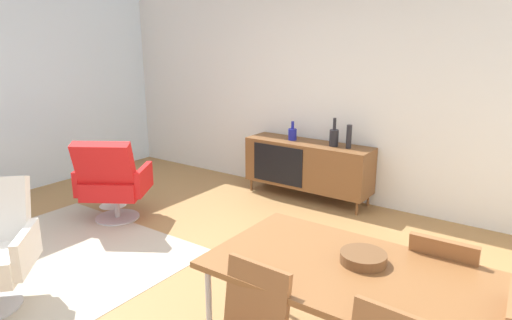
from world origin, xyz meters
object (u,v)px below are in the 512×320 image
sideboard (307,164)px  dining_table (354,277)px  lounge_chair_red (112,180)px  side_table_round (111,180)px  wooden_bowl_on_table (363,258)px  fruit_bowl (109,161)px  vase_ceramic_small (334,137)px  vase_sculptural_dark (292,134)px  dining_chair_back_right (443,289)px  vase_cobalt (349,137)px

sideboard → dining_table: size_ratio=1.00×
sideboard → lounge_chair_red: lounge_chair_red is taller
sideboard → side_table_round: 2.39m
lounge_chair_red → side_table_round: 0.52m
sideboard → wooden_bowl_on_table: 3.09m
sideboard → fruit_bowl: size_ratio=8.00×
vase_ceramic_small → lounge_chair_red: 2.56m
vase_sculptural_dark → fruit_bowl: bearing=-134.7°
vase_ceramic_small → fruit_bowl: (-2.13, -1.58, -0.27)m
dining_chair_back_right → side_table_round: size_ratio=1.65×
vase_ceramic_small → lounge_chair_red: vase_ceramic_small is taller
vase_ceramic_small → dining_table: bearing=-62.1°
vase_sculptural_dark → sideboard: bearing=-0.5°
sideboard → vase_sculptural_dark: 0.43m
wooden_bowl_on_table → fruit_bowl: 3.66m
vase_ceramic_small → dining_table: size_ratio=0.21×
vase_sculptural_dark → side_table_round: size_ratio=0.46×
vase_cobalt → side_table_round: vase_cobalt is taller
vase_sculptural_dark → vase_cobalt: bearing=0.0°
sideboard → dining_table: (1.74, -2.64, 0.26)m
side_table_round → vase_sculptural_dark: bearing=45.3°
dining_chair_back_right → lounge_chair_red: size_ratio=0.90×
wooden_bowl_on_table → side_table_round: 3.68m
vase_cobalt → dining_table: vase_cobalt is taller
dining_chair_back_right → vase_cobalt: bearing=126.9°
sideboard → side_table_round: size_ratio=3.08×
vase_sculptural_dark → dining_table: bearing=-53.4°
dining_chair_back_right → fruit_bowl: 3.91m
vase_ceramic_small → dining_chair_back_right: size_ratio=0.39×
dining_table → lounge_chair_red: size_ratio=1.69×
fruit_bowl → wooden_bowl_on_table: bearing=-15.2°
lounge_chair_red → dining_table: bearing=-14.1°
dining_chair_back_right → sideboard: bearing=135.1°
vase_sculptural_dark → fruit_bowl: size_ratio=1.18×
dining_chair_back_right → lounge_chair_red: lounge_chair_red is taller
wooden_bowl_on_table → dining_chair_back_right: dining_chair_back_right is taller
fruit_bowl → dining_chair_back_right: bearing=-7.4°
vase_cobalt → dining_table: 2.91m
vase_sculptural_dark → vase_ceramic_small: bearing=0.0°
vase_cobalt → vase_ceramic_small: size_ratio=0.82×
vase_ceramic_small → dining_chair_back_right: (1.75, -2.08, -0.36)m
vase_cobalt → dining_chair_back_right: (1.56, -2.08, -0.39)m
sideboard → vase_sculptural_dark: bearing=179.5°
vase_sculptural_dark → wooden_bowl_on_table: bearing=-52.2°
vase_sculptural_dark → dining_chair_back_right: (2.31, -2.08, -0.33)m
vase_cobalt → lounge_chair_red: bearing=-135.7°
vase_cobalt → sideboard: bearing=-179.8°
sideboard → lounge_chair_red: size_ratio=1.69×
wooden_bowl_on_table → fruit_bowl: wooden_bowl_on_table is taller
lounge_chair_red → vase_cobalt: bearing=44.3°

